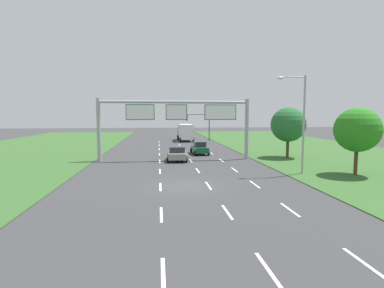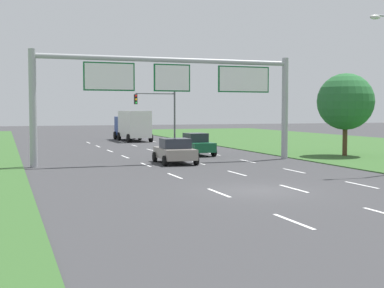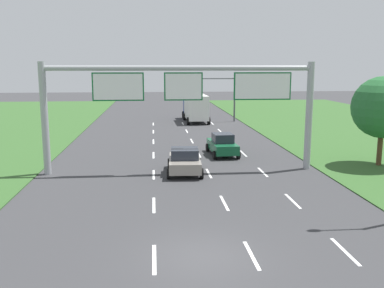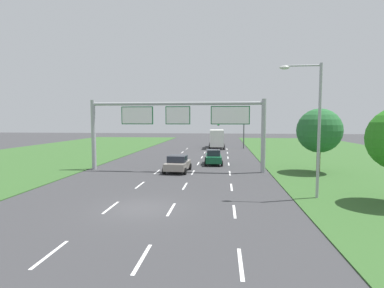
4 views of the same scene
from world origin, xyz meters
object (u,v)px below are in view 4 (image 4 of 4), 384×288
object	(u,v)px
sign_gantry	(179,121)
roadside_tree_mid	(319,131)
traffic_light_mast	(233,127)
car_near_red	(178,164)
street_lamp	(313,119)
box_truck	(217,138)
car_lead_silver	(213,157)

from	to	relation	value
sign_gantry	roadside_tree_mid	bearing A→B (deg)	1.32
sign_gantry	traffic_light_mast	distance (m)	25.60
sign_gantry	car_near_red	bearing A→B (deg)	-94.41
traffic_light_mast	roadside_tree_mid	size ratio (longest dim) A/B	0.92
car_near_red	street_lamp	size ratio (longest dim) A/B	0.48
car_near_red	box_truck	xyz separation A→B (m)	(3.20, 25.76, 0.98)
street_lamp	traffic_light_mast	bearing A→B (deg)	96.51
roadside_tree_mid	box_truck	bearing A→B (deg)	112.15
roadside_tree_mid	street_lamp	bearing A→B (deg)	-109.17
sign_gantry	traffic_light_mast	world-z (taller)	sign_gantry
car_lead_silver	roadside_tree_mid	bearing A→B (deg)	-27.23
box_truck	traffic_light_mast	distance (m)	3.57
box_truck	traffic_light_mast	world-z (taller)	traffic_light_mast
box_truck	sign_gantry	world-z (taller)	sign_gantry
traffic_light_mast	street_lamp	size ratio (longest dim) A/B	0.66
car_lead_silver	traffic_light_mast	size ratio (longest dim) A/B	0.74
car_near_red	street_lamp	bearing A→B (deg)	-38.97
car_near_red	roadside_tree_mid	size ratio (longest dim) A/B	0.66
car_lead_silver	car_near_red	bearing A→B (deg)	-124.48
box_truck	sign_gantry	xyz separation A→B (m)	(-3.16, -25.27, 3.17)
box_truck	traffic_light_mast	size ratio (longest dim) A/B	1.41
car_near_red	box_truck	size ratio (longest dim) A/B	0.51
box_truck	roadside_tree_mid	bearing A→B (deg)	-69.36
car_lead_silver	traffic_light_mast	bearing A→B (deg)	79.23
sign_gantry	traffic_light_mast	size ratio (longest dim) A/B	3.08
box_truck	traffic_light_mast	bearing A→B (deg)	-9.79
box_truck	sign_gantry	distance (m)	25.66
traffic_light_mast	street_lamp	xyz separation A→B (m)	(3.91, -34.30, 1.21)
street_lamp	roadside_tree_mid	size ratio (longest dim) A/B	1.39
car_near_red	traffic_light_mast	world-z (taller)	traffic_light_mast
car_near_red	sign_gantry	bearing A→B (deg)	88.55
car_lead_silver	street_lamp	world-z (taller)	street_lamp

